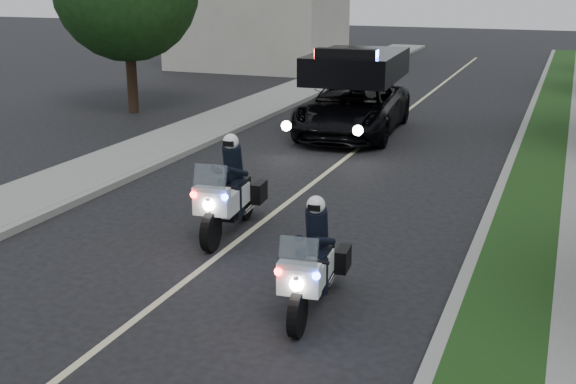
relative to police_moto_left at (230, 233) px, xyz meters
name	(u,v)px	position (x,y,z in m)	size (l,w,h in m)	color
ground	(175,289)	(0.32, -2.59, 0.00)	(120.00, 120.00, 0.00)	black
curb_right	(511,160)	(4.42, 7.41, 0.07)	(0.20, 60.00, 0.15)	gray
grass_verge	(540,162)	(5.12, 7.41, 0.08)	(1.20, 60.00, 0.16)	#193814
curb_left	(224,135)	(-3.78, 7.41, 0.07)	(0.20, 60.00, 0.15)	gray
sidewalk_left	(191,132)	(-4.88, 7.41, 0.08)	(2.00, 60.00, 0.16)	gray
lane_marking	(357,149)	(0.32, 7.41, 0.00)	(0.12, 50.00, 0.01)	#BFB78C
police_moto_left	(230,233)	(0.00, 0.00, 0.00)	(0.77, 2.19, 1.86)	white
police_moto_right	(313,309)	(2.51, -2.46, 0.00)	(0.69, 1.96, 1.67)	white
police_suv	(353,133)	(-0.40, 9.38, 0.00)	(2.70, 5.83, 2.83)	black
bicycle	(366,96)	(-1.91, 16.31, 0.00)	(0.59, 1.70, 0.89)	black
cyclist	(366,96)	(-1.91, 16.31, 0.00)	(0.58, 0.39, 1.62)	black
tree_left_near	(134,112)	(-8.58, 9.99, 0.00)	(4.92, 4.92, 8.20)	#183E14
tree_left_far	(307,57)	(-8.99, 29.05, 0.00)	(7.47, 7.47, 12.46)	#1C3611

